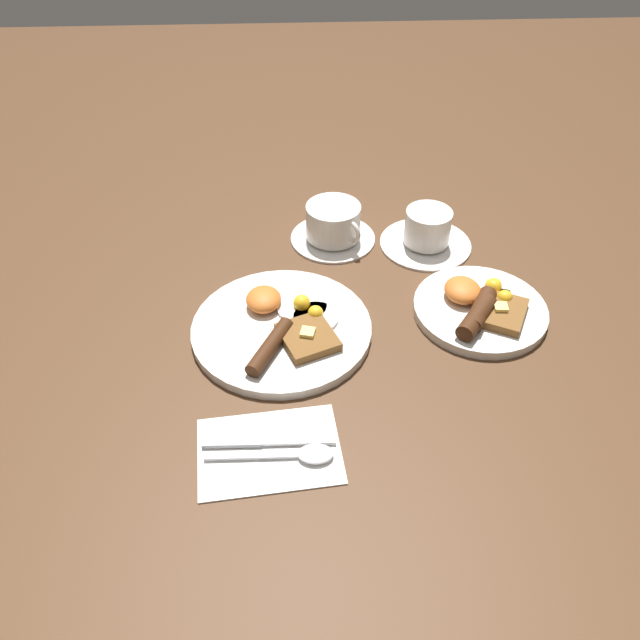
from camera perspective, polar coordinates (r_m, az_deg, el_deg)
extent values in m
plane|color=#4C301C|center=(0.96, -3.51, -1.14)|extent=(3.00, 3.00, 0.00)
cylinder|color=silver|center=(0.95, -3.52, -0.82)|extent=(0.27, 0.27, 0.01)
cylinder|color=white|center=(0.97, -1.69, 1.26)|extent=(0.08, 0.08, 0.01)
sphere|color=yellow|center=(0.97, -1.67, 1.56)|extent=(0.03, 0.03, 0.03)
cylinder|color=white|center=(0.95, -0.38, 0.22)|extent=(0.07, 0.07, 0.01)
sphere|color=yellow|center=(0.95, -0.41, 0.63)|extent=(0.02, 0.02, 0.02)
ellipsoid|color=orange|center=(0.97, -5.18, 1.89)|extent=(0.06, 0.05, 0.03)
cylinder|color=#422311|center=(0.90, -4.60, -2.43)|extent=(0.11, 0.07, 0.02)
cube|color=brown|center=(0.92, -1.13, -1.57)|extent=(0.10, 0.10, 0.01)
cube|color=#F4E072|center=(0.91, -1.13, -1.12)|extent=(0.02, 0.02, 0.01)
cylinder|color=silver|center=(1.02, 14.40, 0.92)|extent=(0.21, 0.21, 0.01)
cylinder|color=white|center=(1.04, 15.35, 2.48)|extent=(0.06, 0.06, 0.01)
sphere|color=yellow|center=(1.03, 15.56, 2.98)|extent=(0.03, 0.03, 0.03)
cylinder|color=white|center=(1.02, 16.43, 1.48)|extent=(0.07, 0.07, 0.01)
sphere|color=yellow|center=(1.02, 16.53, 1.98)|extent=(0.02, 0.02, 0.02)
ellipsoid|color=orange|center=(1.01, 12.91, 2.68)|extent=(0.06, 0.06, 0.03)
cylinder|color=#412311|center=(0.97, 14.13, 0.25)|extent=(0.09, 0.08, 0.03)
cylinder|color=#432412|center=(0.98, 14.48, 0.94)|extent=(0.09, 0.07, 0.03)
cube|color=brown|center=(1.00, 16.09, 0.73)|extent=(0.11, 0.10, 0.01)
cube|color=#F4E072|center=(0.99, 16.20, 1.16)|extent=(0.02, 0.02, 0.01)
cylinder|color=silver|center=(1.15, 1.18, 7.57)|extent=(0.15, 0.15, 0.01)
cylinder|color=silver|center=(1.13, 1.21, 9.03)|extent=(0.10, 0.10, 0.06)
cylinder|color=brown|center=(1.11, 1.23, 10.25)|extent=(0.09, 0.09, 0.00)
torus|color=silver|center=(1.10, 2.91, 8.08)|extent=(0.04, 0.03, 0.04)
cylinder|color=silver|center=(1.15, 9.61, 6.97)|extent=(0.16, 0.16, 0.01)
cylinder|color=silver|center=(1.13, 9.81, 8.41)|extent=(0.08, 0.08, 0.06)
cylinder|color=brown|center=(1.11, 9.98, 9.63)|extent=(0.07, 0.07, 0.00)
torus|color=silver|center=(1.16, 10.08, 9.61)|extent=(0.04, 0.02, 0.04)
cube|color=white|center=(0.81, -4.66, -11.78)|extent=(0.14, 0.19, 0.01)
cube|color=silver|center=(0.81, -1.91, -10.88)|extent=(0.02, 0.09, 0.00)
cube|color=#9E9EA3|center=(0.82, -8.02, -10.91)|extent=(0.02, 0.08, 0.01)
ellipsoid|color=silver|center=(0.80, -0.40, -12.13)|extent=(0.03, 0.05, 0.01)
cube|color=silver|center=(0.80, -6.35, -12.30)|extent=(0.01, 0.12, 0.00)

